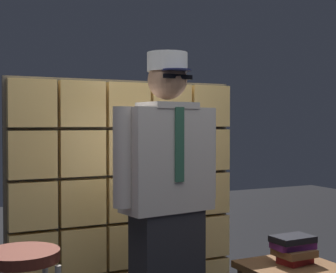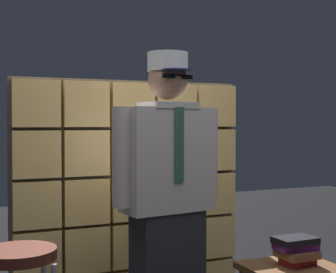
# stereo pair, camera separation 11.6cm
# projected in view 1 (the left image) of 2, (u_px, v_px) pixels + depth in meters

# --- Properties ---
(glass_block_wall) EXTENTS (1.62, 0.10, 1.62)m
(glass_block_wall) POSITION_uv_depth(u_px,v_px,m) (128.00, 199.00, 3.37)
(glass_block_wall) COLOR #F2C672
(glass_block_wall) RESTS_ON ground
(standing_person) EXTENTS (0.68, 0.32, 1.69)m
(standing_person) POSITION_uv_depth(u_px,v_px,m) (167.00, 198.00, 2.76)
(standing_person) COLOR #28282D
(standing_person) RESTS_ON ground
(book_stack) EXTENTS (0.25, 0.19, 0.16)m
(book_stack) POSITION_uv_depth(u_px,v_px,m) (294.00, 248.00, 2.90)
(book_stack) COLOR maroon
(book_stack) RESTS_ON side_table
(coffee_mug) EXTENTS (0.13, 0.08, 0.09)m
(coffee_mug) POSITION_uv_depth(u_px,v_px,m) (294.00, 253.00, 2.94)
(coffee_mug) COLOR navy
(coffee_mug) RESTS_ON side_table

